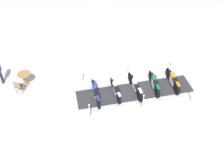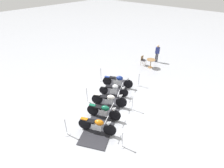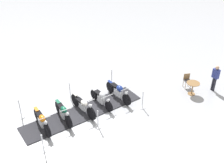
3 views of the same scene
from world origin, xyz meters
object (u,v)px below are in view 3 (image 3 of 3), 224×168
Objects in this scene: cafe_chair_near_table at (187,80)px; motorcycle_navy at (119,91)px; stanchion_left_mid at (70,94)px; motorcycle_chrome at (102,98)px; bystander_person at (215,76)px; stanchion_left_rear at (112,80)px; stanchion_right_mid at (98,122)px; motorcycle_cream at (83,105)px; stanchion_right_front at (43,145)px; motorcycle_forest at (63,113)px; cafe_table at (193,86)px; motorcycle_copper at (42,121)px; stanchion_right_rear at (142,103)px; stanchion_left_front at (21,112)px.

motorcycle_navy is at bearing -82.81° from cafe_chair_near_table.
stanchion_left_mid is at bearing -123.51° from motorcycle_navy.
motorcycle_chrome is 1.94m from stanchion_left_mid.
bystander_person is (-0.60, 6.97, 0.51)m from motorcycle_chrome.
stanchion_left_rear is 4.70m from cafe_chair_near_table.
stanchion_left_rear reaches higher than stanchion_right_mid.
bystander_person is (-1.12, 8.02, 0.51)m from motorcycle_cream.
stanchion_left_mid reaches higher than stanchion_left_rear.
motorcycle_cream reaches higher than motorcycle_navy.
stanchion_right_front is 0.60× the size of bystander_person.
motorcycle_forest is 1.86× the size of stanchion_right_mid.
stanchion_right_mid is 7.79m from bystander_person.
cafe_table is at bearing 78.42° from motorcycle_forest.
cafe_chair_near_table is at bearing 83.56° from motorcycle_copper.
motorcycle_cream is 1.11× the size of motorcycle_chrome.
motorcycle_copper is at bearing -96.06° from stanchion_right_mid.
cafe_chair_near_table is (-0.33, 7.23, 0.12)m from stanchion_left_mid.
motorcycle_forest is 0.94× the size of motorcycle_navy.
stanchion_left_rear is at bearing -153.75° from stanchion_right_rear.
motorcycle_copper is 2.23× the size of cafe_chair_near_table.
stanchion_left_mid is 1.46× the size of cafe_table.
motorcycle_forest is at bearing -90.43° from motorcycle_navy.
stanchion_right_front is at bearing -63.75° from stanchion_right_mid.
motorcycle_copper is at bearing -79.46° from stanchion_right_rear.
motorcycle_chrome is at bearing -79.24° from cafe_chair_near_table.
motorcycle_copper is 4.69m from motorcycle_navy.
stanchion_right_mid is (-1.29, 2.62, -0.01)m from stanchion_right_front.
stanchion_right_rear is 4.93m from bystander_person.
stanchion_left_mid is 7.27m from cafe_table.
motorcycle_forest is 2.22× the size of cafe_chair_near_table.
stanchion_left_front is 2.93m from stanchion_left_mid.
stanchion_right_mid reaches higher than cafe_chair_near_table.
stanchion_right_mid is 6.32m from cafe_table.
stanchion_left_mid is at bearing 146.68° from motorcycle_forest.
stanchion_right_front is (2.62, -1.97, -0.14)m from motorcycle_cream.
stanchion_left_mid is at bearing 162.08° from stanchion_right_front.
motorcycle_forest is at bearing 75.23° from stanchion_left_front.
cafe_chair_near_table is (-4.33, 8.52, 0.18)m from stanchion_right_front.
motorcycle_copper is 2.35m from motorcycle_cream.
stanchion_right_rear is at bearing 21.47° from motorcycle_navy.
stanchion_right_mid reaches higher than stanchion_right_front.
stanchion_left_mid is 1.07× the size of stanchion_right_mid.
stanchion_left_rear reaches higher than stanchion_right_front.
stanchion_right_front is 1.12× the size of cafe_chair_near_table.
motorcycle_navy reaches higher than cafe_table.
stanchion_right_rear is at bearing 26.25° from stanchion_left_rear.
stanchion_right_rear is 3.43m from cafe_table.
bystander_person reaches higher than stanchion_right_rear.
motorcycle_navy is 5.49m from stanchion_left_front.
motorcycle_cream is at bearing 92.13° from motorcycle_copper.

